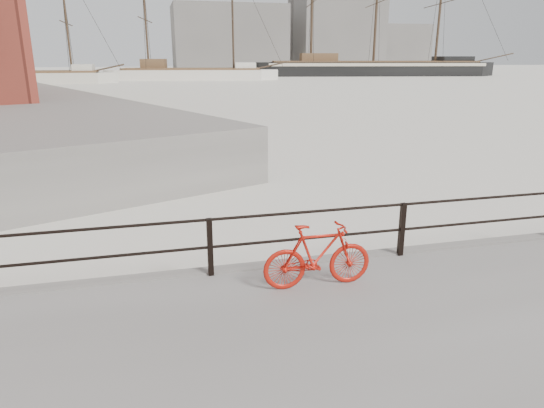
{
  "coord_description": "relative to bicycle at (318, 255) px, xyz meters",
  "views": [
    {
      "loc": [
        -4.33,
        -7.62,
        3.87
      ],
      "look_at": [
        -2.03,
        1.5,
        1.0
      ],
      "focal_mm": 32.0,
      "sensor_mm": 36.0,
      "label": 1
    }
  ],
  "objects": [
    {
      "name": "schooner_left",
      "position": [
        -19.23,
        74.56,
        -0.88
      ],
      "size": [
        26.51,
        12.1,
        19.91
      ],
      "primitive_type": null,
      "rotation": [
        0.0,
        0.0,
        -0.0
      ],
      "color": "beige",
      "rests_on": "ground"
    },
    {
      "name": "barque_black",
      "position": [
        43.93,
        90.35,
        -0.88
      ],
      "size": [
        60.4,
        29.7,
        32.88
      ],
      "primitive_type": null,
      "rotation": [
        0.0,
        0.0,
        -0.19
      ],
      "color": "black",
      "rests_on": "ground"
    },
    {
      "name": "industrial_mid",
      "position": [
        56.91,
        145.98,
        11.12
      ],
      "size": [
        26.0,
        20.0,
        24.0
      ],
      "primitive_type": "cube",
      "color": "gray",
      "rests_on": "ground"
    },
    {
      "name": "guardrail",
      "position": [
        1.91,
        0.83,
        -0.03
      ],
      "size": [
        28.0,
        0.1,
        1.0
      ],
      "primitive_type": null,
      "color": "black",
      "rests_on": "promenade"
    },
    {
      "name": "schooner_mid",
      "position": [
        5.36,
        80.91,
        -0.88
      ],
      "size": [
        33.75,
        18.65,
        22.7
      ],
      "primitive_type": null,
      "rotation": [
        0.0,
        0.0,
        -0.17
      ],
      "color": "silver",
      "rests_on": "ground"
    },
    {
      "name": "industrial_west",
      "position": [
        21.91,
        140.98,
        8.12
      ],
      "size": [
        32.0,
        18.0,
        18.0
      ],
      "primitive_type": "cube",
      "color": "gray",
      "rests_on": "ground"
    },
    {
      "name": "industrial_east",
      "position": [
        79.91,
        150.98,
        6.12
      ],
      "size": [
        20.0,
        16.0,
        14.0
      ],
      "primitive_type": "cube",
      "color": "gray",
      "rests_on": "ground"
    },
    {
      "name": "bicycle",
      "position": [
        0.0,
        0.0,
        0.0
      ],
      "size": [
        1.75,
        0.3,
        1.05
      ],
      "primitive_type": "imported",
      "rotation": [
        0.0,
        0.0,
        -0.02
      ],
      "color": "red",
      "rests_on": "promenade"
    },
    {
      "name": "ground",
      "position": [
        1.91,
        0.98,
        -0.88
      ],
      "size": [
        400.0,
        400.0,
        0.0
      ],
      "primitive_type": "plane",
      "color": "white",
      "rests_on": "ground"
    }
  ]
}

